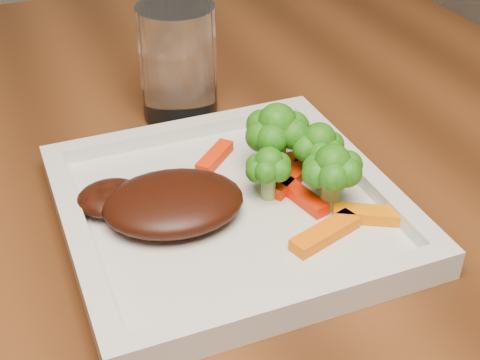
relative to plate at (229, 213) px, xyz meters
name	(u,v)px	position (x,y,z in m)	size (l,w,h in m)	color
plate	(229,213)	(0.00, 0.00, 0.00)	(0.27, 0.27, 0.01)	silver
steak	(173,202)	(-0.05, 0.00, 0.02)	(0.12, 0.09, 0.03)	#381108
broccoli_0	(277,139)	(0.06, 0.03, 0.04)	(0.06, 0.06, 0.07)	#2C6110
broccoli_1	(319,150)	(0.09, 0.01, 0.04)	(0.05, 0.05, 0.06)	#2A6611
broccoli_2	(331,178)	(0.08, -0.03, 0.04)	(0.06, 0.06, 0.06)	#156410
broccoli_3	(269,167)	(0.04, 0.00, 0.04)	(0.05, 0.05, 0.06)	#0F5B11
carrot_0	(325,233)	(0.05, -0.07, 0.01)	(0.06, 0.02, 0.01)	#FB6604
carrot_1	(371,215)	(0.10, -0.06, 0.01)	(0.06, 0.02, 0.01)	orange
carrot_3	(314,156)	(0.10, 0.04, 0.01)	(0.06, 0.02, 0.01)	#D55503
carrot_4	(215,157)	(0.01, 0.07, 0.01)	(0.05, 0.01, 0.01)	#EF2A03
carrot_5	(304,197)	(0.06, -0.02, 0.01)	(0.05, 0.01, 0.01)	red
carrot_6	(291,177)	(0.06, 0.01, 0.01)	(0.06, 0.02, 0.01)	red
drinking_glass	(178,63)	(0.02, 0.19, 0.05)	(0.08, 0.08, 0.12)	white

